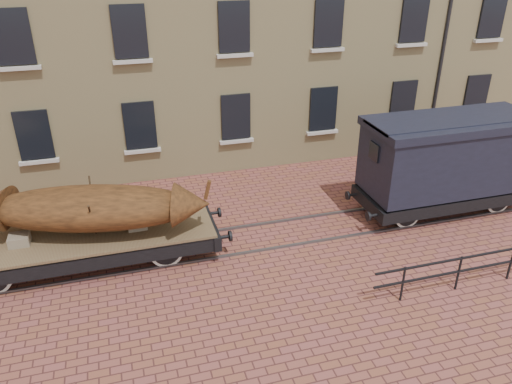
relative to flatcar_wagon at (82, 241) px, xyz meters
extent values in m
plane|color=brown|center=(4.58, 0.00, -0.75)|extent=(90.00, 90.00, 0.00)
cube|color=black|center=(-1.42, 4.96, 1.45)|extent=(1.10, 0.12, 1.70)
cube|color=#B9B5AC|center=(-1.42, 4.90, 0.50)|extent=(1.30, 0.18, 0.12)
cube|color=black|center=(2.08, 4.96, 1.45)|extent=(1.10, 0.12, 1.70)
cube|color=#B9B5AC|center=(2.08, 4.90, 0.50)|extent=(1.30, 0.18, 0.12)
cube|color=black|center=(5.58, 4.96, 1.45)|extent=(1.10, 0.12, 1.70)
cube|color=#B9B5AC|center=(5.58, 4.90, 0.50)|extent=(1.30, 0.18, 0.12)
cube|color=black|center=(9.08, 4.96, 1.45)|extent=(1.10, 0.12, 1.70)
cube|color=#B9B5AC|center=(9.08, 4.90, 0.50)|extent=(1.30, 0.18, 0.12)
cube|color=black|center=(12.58, 4.96, 1.45)|extent=(1.10, 0.12, 1.70)
cube|color=#B9B5AC|center=(12.58, 4.90, 0.50)|extent=(1.30, 0.18, 0.12)
cube|color=black|center=(16.08, 4.96, 1.45)|extent=(1.10, 0.12, 1.70)
cube|color=#B9B5AC|center=(16.08, 4.90, 0.50)|extent=(1.30, 0.18, 0.12)
cube|color=black|center=(-1.42, 4.96, 4.65)|extent=(1.10, 0.12, 1.70)
cube|color=#B9B5AC|center=(-1.42, 4.90, 3.70)|extent=(1.30, 0.18, 0.12)
cube|color=black|center=(2.08, 4.96, 4.65)|extent=(1.10, 0.12, 1.70)
cube|color=#B9B5AC|center=(2.08, 4.90, 3.70)|extent=(1.30, 0.18, 0.12)
cube|color=black|center=(5.58, 4.96, 4.65)|extent=(1.10, 0.12, 1.70)
cube|color=#B9B5AC|center=(5.58, 4.90, 3.70)|extent=(1.30, 0.18, 0.12)
cube|color=black|center=(9.08, 4.96, 4.65)|extent=(1.10, 0.12, 1.70)
cube|color=#B9B5AC|center=(9.08, 4.90, 3.70)|extent=(1.30, 0.18, 0.12)
cube|color=black|center=(12.58, 4.96, 4.65)|extent=(1.10, 0.12, 1.70)
cube|color=#B9B5AC|center=(12.58, 4.90, 3.70)|extent=(1.30, 0.18, 0.12)
cube|color=black|center=(16.08, 4.96, 4.65)|extent=(1.10, 0.12, 1.70)
cube|color=#B9B5AC|center=(16.08, 4.90, 3.70)|extent=(1.30, 0.18, 0.12)
cube|color=#59595E|center=(4.58, -0.72, -0.72)|extent=(30.00, 0.08, 0.06)
cube|color=#59595E|center=(4.58, 0.72, -0.72)|extent=(30.00, 0.08, 0.06)
cylinder|color=black|center=(7.58, -3.80, -0.25)|extent=(0.06, 0.06, 1.00)
cylinder|color=black|center=(9.18, -3.80, -0.25)|extent=(0.06, 0.06, 1.00)
cylinder|color=black|center=(10.78, -3.80, -0.25)|extent=(0.06, 0.06, 1.00)
cube|color=brown|center=(0.00, 0.00, 0.13)|extent=(7.08, 2.08, 0.11)
cube|color=black|center=(0.00, -0.96, -0.09)|extent=(7.08, 0.15, 0.42)
cube|color=black|center=(0.00, 0.96, -0.09)|extent=(7.08, 0.15, 0.42)
cube|color=black|center=(3.54, 0.00, -0.09)|extent=(0.21, 2.17, 0.42)
cylinder|color=black|center=(3.80, -0.71, -0.09)|extent=(0.33, 0.09, 0.09)
cylinder|color=black|center=(3.97, -0.71, -0.09)|extent=(0.08, 0.30, 0.30)
cylinder|color=black|center=(3.80, 0.71, -0.09)|extent=(0.33, 0.09, 0.09)
cylinder|color=black|center=(3.97, 0.71, -0.09)|extent=(0.08, 0.30, 0.30)
cylinder|color=silver|center=(-2.17, 0.72, -0.30)|extent=(0.91, 0.07, 0.91)
cylinder|color=black|center=(-2.17, 0.72, -0.30)|extent=(0.74, 0.09, 0.74)
cube|color=black|center=(-2.17, 0.83, -0.07)|extent=(0.85, 0.08, 0.09)
cylinder|color=black|center=(2.17, 0.00, -0.30)|extent=(0.09, 1.79, 0.09)
cylinder|color=silver|center=(2.17, -0.72, -0.30)|extent=(0.91, 0.07, 0.91)
cylinder|color=black|center=(2.17, -0.72, -0.30)|extent=(0.74, 0.09, 0.74)
cube|color=black|center=(2.17, -0.83, -0.07)|extent=(0.85, 0.08, 0.09)
cylinder|color=silver|center=(2.17, 0.72, -0.30)|extent=(0.91, 0.07, 0.91)
cylinder|color=black|center=(2.17, 0.72, -0.30)|extent=(0.74, 0.09, 0.74)
cube|color=black|center=(2.17, 0.83, -0.07)|extent=(0.85, 0.08, 0.09)
cube|color=black|center=(0.00, 0.00, -0.23)|extent=(3.78, 0.06, 0.06)
cube|color=gray|center=(-1.51, 0.00, 0.32)|extent=(0.52, 0.47, 0.26)
cube|color=gray|center=(1.51, 0.00, 0.32)|extent=(0.52, 0.47, 0.26)
ellipsoid|color=brown|center=(0.40, 0.00, 0.98)|extent=(5.82, 2.99, 1.11)
cone|color=brown|center=(2.96, -0.62, 1.03)|extent=(1.18, 1.25, 1.06)
cube|color=brown|center=(3.38, -0.72, 1.44)|extent=(0.24, 0.16, 0.54)
cylinder|color=black|center=(0.40, -0.45, 0.85)|extent=(0.05, 0.95, 1.35)
cylinder|color=black|center=(0.40, 0.45, 0.85)|extent=(0.05, 0.95, 1.35)
cube|color=black|center=(11.30, -0.98, -0.13)|extent=(5.33, 0.14, 0.40)
cube|color=black|center=(11.30, 0.98, -0.13)|extent=(5.33, 0.14, 0.40)
cube|color=black|center=(8.64, 0.00, -0.13)|extent=(0.20, 2.13, 0.40)
cylinder|color=black|center=(8.24, -0.71, -0.13)|extent=(0.07, 0.28, 0.28)
cylinder|color=black|center=(8.24, 0.71, -0.13)|extent=(0.07, 0.28, 0.28)
cube|color=black|center=(13.96, 0.00, -0.13)|extent=(0.20, 2.13, 0.40)
cylinder|color=black|center=(14.36, 0.71, -0.13)|extent=(0.07, 0.28, 0.28)
cylinder|color=black|center=(9.62, 0.00, -0.33)|extent=(0.09, 1.69, 0.09)
cylinder|color=silver|center=(9.62, -0.72, -0.33)|extent=(0.85, 0.06, 0.85)
cylinder|color=black|center=(9.62, -0.72, -0.33)|extent=(0.70, 0.09, 0.70)
cylinder|color=silver|center=(9.62, 0.72, -0.33)|extent=(0.85, 0.06, 0.85)
cylinder|color=black|center=(9.62, 0.72, -0.33)|extent=(0.70, 0.09, 0.70)
cylinder|color=black|center=(12.99, 0.00, -0.33)|extent=(0.09, 1.69, 0.09)
cylinder|color=silver|center=(12.99, -0.72, -0.33)|extent=(0.85, 0.06, 0.85)
cylinder|color=black|center=(12.99, -0.72, -0.33)|extent=(0.70, 0.09, 0.70)
cylinder|color=silver|center=(12.99, 0.72, -0.33)|extent=(0.85, 0.06, 0.85)
cylinder|color=black|center=(12.99, 0.72, -0.33)|extent=(0.70, 0.09, 0.70)
cube|color=black|center=(11.30, 0.00, 1.15)|extent=(5.33, 2.13, 2.04)
cube|color=black|center=(11.30, 0.00, 2.30)|extent=(5.48, 2.26, 0.25)
cube|color=black|center=(11.30, 0.00, 2.40)|extent=(5.48, 1.51, 0.11)
cube|color=black|center=(8.62, 0.00, 1.64)|extent=(0.07, 0.53, 0.53)
camera|label=1|loc=(1.34, -12.31, 7.30)|focal=35.00mm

